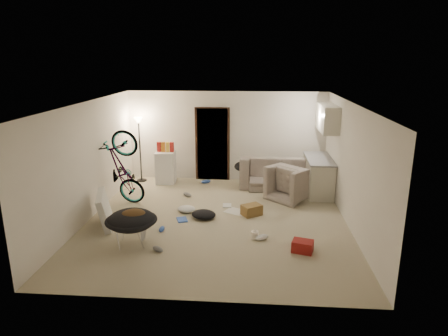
# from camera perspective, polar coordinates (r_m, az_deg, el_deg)

# --- Properties ---
(floor) EXTENTS (5.50, 6.00, 0.02)m
(floor) POSITION_cam_1_polar(r_m,az_deg,el_deg) (8.70, -1.02, -7.44)
(floor) COLOR #B4A98B
(floor) RESTS_ON ground
(ceiling) EXTENTS (5.50, 6.00, 0.02)m
(ceiling) POSITION_cam_1_polar(r_m,az_deg,el_deg) (8.06, -1.11, 9.29)
(ceiling) COLOR white
(ceiling) RESTS_ON wall_back
(wall_back) EXTENTS (5.50, 0.02, 2.50)m
(wall_back) POSITION_cam_1_polar(r_m,az_deg,el_deg) (11.22, 0.40, 4.55)
(wall_back) COLOR white
(wall_back) RESTS_ON floor
(wall_front) EXTENTS (5.50, 0.02, 2.50)m
(wall_front) POSITION_cam_1_polar(r_m,az_deg,el_deg) (5.46, -4.09, -7.53)
(wall_front) COLOR white
(wall_front) RESTS_ON floor
(wall_left) EXTENTS (0.02, 6.00, 2.50)m
(wall_left) POSITION_cam_1_polar(r_m,az_deg,el_deg) (8.98, -18.88, 0.92)
(wall_left) COLOR white
(wall_left) RESTS_ON floor
(wall_right) EXTENTS (0.02, 6.00, 2.50)m
(wall_right) POSITION_cam_1_polar(r_m,az_deg,el_deg) (8.49, 17.81, 0.20)
(wall_right) COLOR white
(wall_right) RESTS_ON floor
(doorway) EXTENTS (0.85, 0.10, 2.04)m
(doorway) POSITION_cam_1_polar(r_m,az_deg,el_deg) (11.26, -1.65, 3.39)
(doorway) COLOR black
(doorway) RESTS_ON floor
(door_trim) EXTENTS (0.97, 0.04, 2.10)m
(door_trim) POSITION_cam_1_polar(r_m,az_deg,el_deg) (11.23, -1.67, 3.36)
(door_trim) COLOR black
(door_trim) RESTS_ON floor
(floor_lamp) EXTENTS (0.28, 0.28, 1.81)m
(floor_lamp) POSITION_cam_1_polar(r_m,az_deg,el_deg) (11.28, -12.02, 4.56)
(floor_lamp) COLOR black
(floor_lamp) RESTS_ON floor
(kitchen_counter) EXTENTS (0.60, 1.50, 0.88)m
(kitchen_counter) POSITION_cam_1_polar(r_m,az_deg,el_deg) (10.53, 13.30, -1.14)
(kitchen_counter) COLOR beige
(kitchen_counter) RESTS_ON floor
(counter_top) EXTENTS (0.64, 1.54, 0.04)m
(counter_top) POSITION_cam_1_polar(r_m,az_deg,el_deg) (10.41, 13.46, 1.28)
(counter_top) COLOR gray
(counter_top) RESTS_ON kitchen_counter
(kitchen_uppers) EXTENTS (0.38, 1.40, 0.65)m
(kitchen_uppers) POSITION_cam_1_polar(r_m,az_deg,el_deg) (10.24, 14.55, 6.97)
(kitchen_uppers) COLOR beige
(kitchen_uppers) RESTS_ON wall_right
(sofa) EXTENTS (2.17, 0.88, 0.63)m
(sofa) POSITION_cam_1_polar(r_m,az_deg,el_deg) (10.89, 7.94, -1.01)
(sofa) COLOR #3C443C
(sofa) RESTS_ON floor
(armchair) EXTENTS (1.26, 1.26, 0.62)m
(armchair) POSITION_cam_1_polar(r_m,az_deg,el_deg) (10.05, 9.95, -2.55)
(armchair) COLOR #3C443C
(armchair) RESTS_ON floor
(bicycle) EXTENTS (1.95, 1.06, 1.07)m
(bicycle) POSITION_cam_1_polar(r_m,az_deg,el_deg) (9.72, -14.23, -2.31)
(bicycle) COLOR black
(bicycle) RESTS_ON floor
(book_asset) EXTENTS (0.27, 0.23, 0.02)m
(book_asset) POSITION_cam_1_polar(r_m,az_deg,el_deg) (7.87, -11.72, -10.22)
(book_asset) COLOR maroon
(book_asset) RESTS_ON floor
(mini_fridge) EXTENTS (0.54, 0.54, 0.88)m
(mini_fridge) POSITION_cam_1_polar(r_m,az_deg,el_deg) (11.20, -8.31, 0.11)
(mini_fridge) COLOR white
(mini_fridge) RESTS_ON floor
(snack_box_0) EXTENTS (0.10, 0.08, 0.30)m
(snack_box_0) POSITION_cam_1_polar(r_m,az_deg,el_deg) (11.10, -9.28, 2.91)
(snack_box_0) COLOR maroon
(snack_box_0) RESTS_ON mini_fridge
(snack_box_1) EXTENTS (0.10, 0.08, 0.30)m
(snack_box_1) POSITION_cam_1_polar(r_m,az_deg,el_deg) (11.08, -8.67, 2.90)
(snack_box_1) COLOR #B56316
(snack_box_1) RESTS_ON mini_fridge
(snack_box_2) EXTENTS (0.11, 0.09, 0.30)m
(snack_box_2) POSITION_cam_1_polar(r_m,az_deg,el_deg) (11.05, -8.07, 2.90)
(snack_box_2) COLOR yellow
(snack_box_2) RESTS_ON mini_fridge
(snack_box_3) EXTENTS (0.11, 0.08, 0.30)m
(snack_box_3) POSITION_cam_1_polar(r_m,az_deg,el_deg) (11.02, -7.46, 2.89)
(snack_box_3) COLOR maroon
(snack_box_3) RESTS_ON mini_fridge
(saucer_chair) EXTENTS (0.95, 0.95, 0.68)m
(saucer_chair) POSITION_cam_1_polar(r_m,az_deg,el_deg) (7.64, -13.07, -7.89)
(saucer_chair) COLOR silver
(saucer_chair) RESTS_ON floor
(hoodie) EXTENTS (0.59, 0.54, 0.22)m
(hoodie) POSITION_cam_1_polar(r_m,az_deg,el_deg) (7.52, -12.86, -6.61)
(hoodie) COLOR #493119
(hoodie) RESTS_ON saucer_chair
(sofa_drape) EXTENTS (0.65, 0.57, 0.28)m
(sofa_drape) POSITION_cam_1_polar(r_m,az_deg,el_deg) (10.81, 2.95, 0.24)
(sofa_drape) COLOR black
(sofa_drape) RESTS_ON sofa
(tv_box) EXTENTS (0.57, 1.07, 0.70)m
(tv_box) POSITION_cam_1_polar(r_m,az_deg,el_deg) (8.67, -16.71, -5.70)
(tv_box) COLOR silver
(tv_box) RESTS_ON floor
(drink_case_a) EXTENTS (0.51, 0.48, 0.24)m
(drink_case_a) POSITION_cam_1_polar(r_m,az_deg,el_deg) (8.92, 3.97, -6.00)
(drink_case_a) COLOR brown
(drink_case_a) RESTS_ON floor
(drink_case_b) EXTENTS (0.43, 0.36, 0.21)m
(drink_case_b) POSITION_cam_1_polar(r_m,az_deg,el_deg) (7.45, 11.16, -10.91)
(drink_case_b) COLOR maroon
(drink_case_b) RESTS_ON floor
(juicer) EXTENTS (0.15, 0.15, 0.21)m
(juicer) POSITION_cam_1_polar(r_m,az_deg,el_deg) (7.83, 4.42, -9.43)
(juicer) COLOR white
(juicer) RESTS_ON floor
(newspaper) EXTENTS (0.61, 0.57, 0.01)m
(newspaper) POSITION_cam_1_polar(r_m,az_deg,el_deg) (9.13, 1.74, -6.22)
(newspaper) COLOR silver
(newspaper) RESTS_ON floor
(book_blue) EXTENTS (0.29, 0.34, 0.03)m
(book_blue) POSITION_cam_1_polar(r_m,az_deg,el_deg) (8.71, -6.01, -7.35)
(book_blue) COLOR #3257B8
(book_blue) RESTS_ON floor
(book_white) EXTENTS (0.21, 0.27, 0.02)m
(book_white) POSITION_cam_1_polar(r_m,az_deg,el_deg) (9.45, 0.45, -5.38)
(book_white) COLOR silver
(book_white) RESTS_ON floor
(shoe_0) EXTENTS (0.30, 0.23, 0.10)m
(shoe_0) POSITION_cam_1_polar(r_m,az_deg,el_deg) (11.12, -2.60, -1.94)
(shoe_0) COLOR #3257B8
(shoe_0) RESTS_ON floor
(shoe_1) EXTENTS (0.29, 0.28, 0.11)m
(shoe_1) POSITION_cam_1_polar(r_m,az_deg,el_deg) (10.10, -5.26, -3.81)
(shoe_1) COLOR slate
(shoe_1) RESTS_ON floor
(shoe_2) EXTENTS (0.11, 0.25, 0.09)m
(shoe_2) POSITION_cam_1_polar(r_m,az_deg,el_deg) (8.23, -8.89, -8.61)
(shoe_2) COLOR #3257B8
(shoe_2) RESTS_ON floor
(shoe_3) EXTENTS (0.26, 0.22, 0.09)m
(shoe_3) POSITION_cam_1_polar(r_m,az_deg,el_deg) (7.44, -9.44, -11.35)
(shoe_3) COLOR slate
(shoe_3) RESTS_ON floor
(shoe_4) EXTENTS (0.31, 0.26, 0.11)m
(shoe_4) POSITION_cam_1_polar(r_m,az_deg,el_deg) (7.80, 5.42, -9.84)
(shoe_4) COLOR white
(shoe_4) RESTS_ON floor
(clothes_lump_a) EXTENTS (0.64, 0.58, 0.17)m
(clothes_lump_a) POSITION_cam_1_polar(r_m,az_deg,el_deg) (8.75, -2.93, -6.63)
(clothes_lump_a) COLOR black
(clothes_lump_a) RESTS_ON floor
(clothes_lump_c) EXTENTS (0.48, 0.44, 0.13)m
(clothes_lump_c) POSITION_cam_1_polar(r_m,az_deg,el_deg) (9.15, -5.38, -5.84)
(clothes_lump_c) COLOR silver
(clothes_lump_c) RESTS_ON floor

